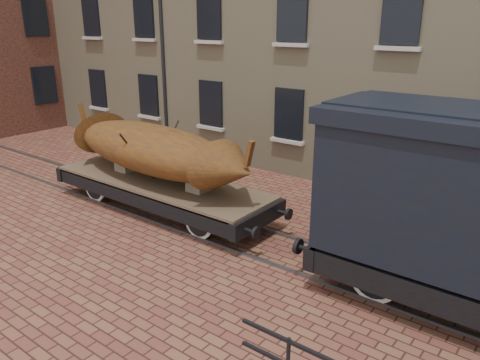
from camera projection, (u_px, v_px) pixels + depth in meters
The scene contains 4 objects.
ground at pixel (265, 245), 11.39m from camera, with size 90.00×90.00×0.00m, color brown.
rail_track at pixel (265, 244), 11.38m from camera, with size 30.00×1.52×0.06m.
flatcar_wagon at pixel (160, 186), 13.25m from camera, with size 7.77×2.11×1.17m.
iron_boat at pixel (152, 148), 13.05m from camera, with size 7.47×2.59×1.75m.
Camera 1 is at (5.77, -8.52, 5.17)m, focal length 35.00 mm.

